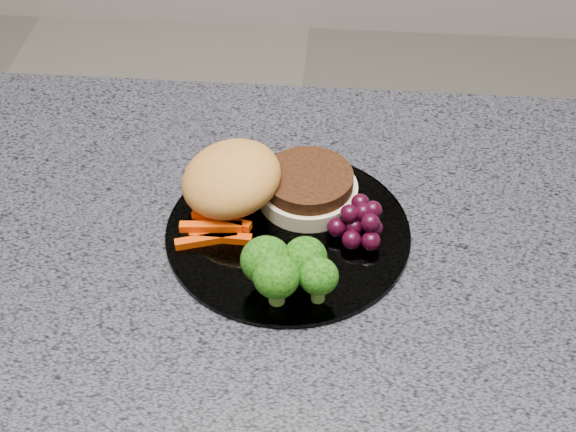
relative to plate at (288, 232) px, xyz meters
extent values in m
cube|color=#494851|center=(-0.08, -0.02, -0.02)|extent=(1.20, 0.60, 0.04)
cylinder|color=white|center=(0.00, 0.00, 0.00)|extent=(0.26, 0.26, 0.01)
cylinder|color=beige|center=(0.02, 0.05, 0.01)|extent=(0.14, 0.14, 0.02)
cylinder|color=#3A1C0B|center=(0.02, 0.05, 0.03)|extent=(0.12, 0.12, 0.02)
ellipsoid|color=#C06D30|center=(-0.06, 0.03, 0.03)|extent=(0.14, 0.14, 0.06)
cube|color=#D13703|center=(-0.07, -0.01, 0.01)|extent=(0.07, 0.02, 0.01)
cube|color=#D13703|center=(-0.07, -0.02, 0.01)|extent=(0.07, 0.01, 0.01)
cube|color=#D13703|center=(-0.08, -0.03, 0.01)|extent=(0.07, 0.03, 0.01)
cube|color=#D13703|center=(-0.07, 0.00, 0.02)|extent=(0.07, 0.03, 0.01)
cube|color=#D13703|center=(-0.08, -0.02, 0.02)|extent=(0.07, 0.02, 0.01)
cylinder|color=#5A8831|center=(-0.01, -0.08, 0.01)|extent=(0.02, 0.02, 0.02)
ellipsoid|color=#093607|center=(-0.01, -0.08, 0.04)|extent=(0.05, 0.05, 0.04)
cylinder|color=#5A8831|center=(0.02, -0.07, 0.01)|extent=(0.02, 0.02, 0.02)
ellipsoid|color=#093607|center=(0.02, -0.07, 0.04)|extent=(0.04, 0.04, 0.04)
cylinder|color=#5A8831|center=(0.00, -0.10, 0.01)|extent=(0.02, 0.02, 0.02)
ellipsoid|color=#093607|center=(0.00, -0.10, 0.04)|extent=(0.05, 0.05, 0.04)
cylinder|color=#5A8831|center=(0.04, -0.09, 0.01)|extent=(0.01, 0.01, 0.02)
ellipsoid|color=#093607|center=(0.04, -0.09, 0.04)|extent=(0.04, 0.04, 0.03)
sphere|color=black|center=(0.07, 0.00, 0.01)|extent=(0.02, 0.02, 0.02)
sphere|color=black|center=(0.09, 0.00, 0.01)|extent=(0.02, 0.02, 0.02)
sphere|color=black|center=(0.09, 0.02, 0.01)|extent=(0.02, 0.02, 0.02)
sphere|color=black|center=(0.06, 0.02, 0.01)|extent=(0.02, 0.02, 0.02)
sphere|color=black|center=(0.05, 0.00, 0.01)|extent=(0.02, 0.02, 0.02)
sphere|color=black|center=(0.07, -0.02, 0.01)|extent=(0.02, 0.02, 0.02)
sphere|color=black|center=(0.09, -0.02, 0.01)|extent=(0.02, 0.02, 0.02)
sphere|color=black|center=(0.08, 0.01, 0.03)|extent=(0.02, 0.02, 0.02)
sphere|color=black|center=(0.06, 0.00, 0.03)|extent=(0.02, 0.02, 0.02)
sphere|color=black|center=(0.09, -0.01, 0.03)|extent=(0.02, 0.02, 0.02)
sphere|color=black|center=(0.07, 0.02, 0.03)|extent=(0.02, 0.02, 0.02)
sphere|color=black|center=(0.09, 0.01, 0.03)|extent=(0.02, 0.02, 0.02)
camera|label=1|loc=(0.05, -0.61, 0.60)|focal=50.00mm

